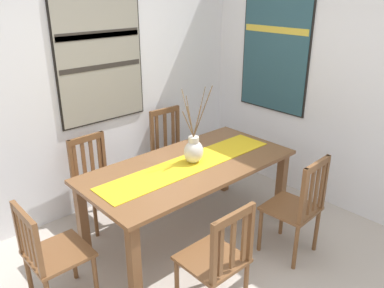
% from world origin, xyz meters
% --- Properties ---
extents(ground_plane, '(6.40, 6.40, 0.03)m').
position_xyz_m(ground_plane, '(0.00, 0.00, -0.01)').
color(ground_plane, '#B2A89E').
extents(wall_back, '(6.40, 0.12, 2.70)m').
position_xyz_m(wall_back, '(0.00, 1.86, 1.35)').
color(wall_back, silver).
rests_on(wall_back, ground_plane).
extents(wall_side, '(0.12, 6.40, 2.70)m').
position_xyz_m(wall_side, '(1.86, 0.00, 1.35)').
color(wall_side, silver).
rests_on(wall_side, ground_plane).
extents(dining_table, '(1.96, 0.95, 0.75)m').
position_xyz_m(dining_table, '(0.26, 0.69, 0.65)').
color(dining_table, brown).
rests_on(dining_table, ground_plane).
extents(table_runner, '(1.80, 0.36, 0.01)m').
position_xyz_m(table_runner, '(0.26, 0.69, 0.76)').
color(table_runner, gold).
rests_on(table_runner, dining_table).
extents(centerpiece_vase, '(0.25, 0.32, 0.72)m').
position_xyz_m(centerpiece_vase, '(0.31, 0.69, 0.88)').
color(centerpiece_vase, silver).
rests_on(centerpiece_vase, dining_table).
extents(chair_0, '(0.42, 0.42, 0.92)m').
position_xyz_m(chair_0, '(-0.25, -0.17, 0.47)').
color(chair_0, brown).
rests_on(chair_0, ground_plane).
extents(chair_1, '(0.44, 0.44, 0.95)m').
position_xyz_m(chair_1, '(0.75, -0.16, 0.49)').
color(chair_1, brown).
rests_on(chair_1, ground_plane).
extents(chair_2, '(0.43, 0.43, 0.89)m').
position_xyz_m(chair_2, '(-0.25, 1.51, 0.47)').
color(chair_2, brown).
rests_on(chair_2, ground_plane).
extents(chair_3, '(0.44, 0.44, 0.97)m').
position_xyz_m(chair_3, '(0.72, 1.50, 0.49)').
color(chair_3, brown).
rests_on(chair_3, ground_plane).
extents(chair_4, '(0.42, 0.42, 0.88)m').
position_xyz_m(chair_4, '(-1.09, 0.69, 0.47)').
color(chair_4, brown).
rests_on(chair_4, ground_plane).
extents(painting_on_back_wall, '(0.95, 0.05, 1.27)m').
position_xyz_m(painting_on_back_wall, '(0.06, 1.79, 1.58)').
color(painting_on_back_wall, black).
extents(painting_on_side_wall, '(0.05, 0.89, 1.30)m').
position_xyz_m(painting_on_side_wall, '(1.79, 0.96, 1.54)').
color(painting_on_side_wall, black).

